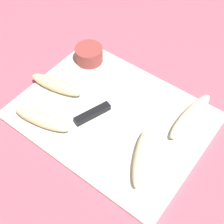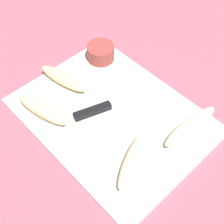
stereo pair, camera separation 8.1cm
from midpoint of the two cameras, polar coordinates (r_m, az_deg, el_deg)
name	(u,v)px [view 1 (the left image)]	position (r m, az deg, el deg)	size (l,w,h in m)	color
ground_plane	(112,117)	(0.83, -2.80, -1.11)	(4.00, 4.00, 0.00)	#C65160
cutting_board	(112,116)	(0.82, -2.81, -0.86)	(0.49, 0.37, 0.01)	silver
knife	(101,110)	(0.82, -4.87, 0.26)	(0.10, 0.24, 0.02)	black
banana_soft_right	(42,119)	(0.81, -15.55, -1.50)	(0.16, 0.07, 0.03)	beige
banana_cream_curved	(141,157)	(0.73, 2.22, -8.48)	(0.10, 0.16, 0.03)	beige
banana_pale_long	(191,116)	(0.81, 11.46, -0.84)	(0.05, 0.18, 0.03)	beige
banana_mellow_near	(56,85)	(0.88, -12.84, 4.72)	(0.16, 0.07, 0.03)	beige
prep_bowl	(89,54)	(0.94, -6.72, 10.28)	(0.08, 0.08, 0.05)	#993D38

